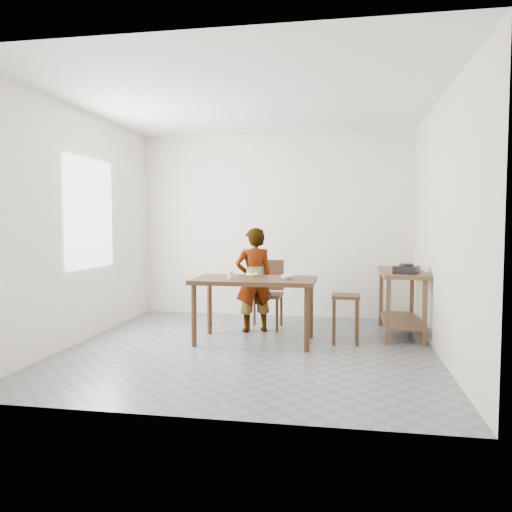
% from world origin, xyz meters
% --- Properties ---
extents(floor, '(4.00, 4.00, 0.04)m').
position_xyz_m(floor, '(0.00, 0.00, -0.02)').
color(floor, slate).
rests_on(floor, ground).
extents(ceiling, '(4.00, 4.00, 0.04)m').
position_xyz_m(ceiling, '(0.00, 0.00, 2.72)').
color(ceiling, white).
rests_on(ceiling, wall_back).
extents(wall_back, '(4.00, 0.04, 2.70)m').
position_xyz_m(wall_back, '(0.00, 2.02, 1.35)').
color(wall_back, white).
rests_on(wall_back, ground).
extents(wall_front, '(4.00, 0.04, 2.70)m').
position_xyz_m(wall_front, '(0.00, -2.02, 1.35)').
color(wall_front, white).
rests_on(wall_front, ground).
extents(wall_left, '(0.04, 4.00, 2.70)m').
position_xyz_m(wall_left, '(-2.02, 0.00, 1.35)').
color(wall_left, white).
rests_on(wall_left, ground).
extents(wall_right, '(0.04, 4.00, 2.70)m').
position_xyz_m(wall_right, '(2.02, 0.00, 1.35)').
color(wall_right, white).
rests_on(wall_right, ground).
extents(window_pane, '(0.02, 1.10, 1.30)m').
position_xyz_m(window_pane, '(-1.97, 0.20, 1.50)').
color(window_pane, white).
rests_on(window_pane, wall_left).
extents(dining_table, '(1.40, 0.80, 0.75)m').
position_xyz_m(dining_table, '(0.00, 0.30, 0.38)').
color(dining_table, '#3C2516').
rests_on(dining_table, floor).
extents(prep_counter, '(0.50, 1.20, 0.80)m').
position_xyz_m(prep_counter, '(1.72, 1.00, 0.40)').
color(prep_counter, brown).
rests_on(prep_counter, floor).
extents(child, '(0.57, 0.49, 1.33)m').
position_xyz_m(child, '(-0.11, 0.86, 0.66)').
color(child, silver).
rests_on(child, floor).
extents(dining_chair, '(0.44, 0.44, 0.89)m').
position_xyz_m(dining_chair, '(0.01, 1.08, 0.45)').
color(dining_chair, '#3C2516').
rests_on(dining_chair, floor).
extents(stool, '(0.32, 0.32, 0.56)m').
position_xyz_m(stool, '(1.04, 0.45, 0.28)').
color(stool, '#3C2516').
rests_on(stool, floor).
extents(glass_tumbler, '(0.08, 0.08, 0.09)m').
position_xyz_m(glass_tumbler, '(-0.26, 0.23, 0.79)').
color(glass_tumbler, silver).
rests_on(glass_tumbler, dining_table).
extents(small_bowl, '(0.17, 0.17, 0.05)m').
position_xyz_m(small_bowl, '(0.38, 0.29, 0.77)').
color(small_bowl, white).
rests_on(small_bowl, dining_table).
extents(banana, '(0.19, 0.16, 0.06)m').
position_xyz_m(banana, '(-0.06, 0.48, 0.78)').
color(banana, '#FFE059').
rests_on(banana, dining_table).
extents(serving_bowl, '(0.22, 0.22, 0.05)m').
position_xyz_m(serving_bowl, '(1.75, 1.37, 0.82)').
color(serving_bowl, white).
rests_on(serving_bowl, prep_counter).
extents(gas_burner, '(0.33, 0.33, 0.09)m').
position_xyz_m(gas_burner, '(1.73, 0.64, 0.84)').
color(gas_burner, black).
rests_on(gas_burner, prep_counter).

